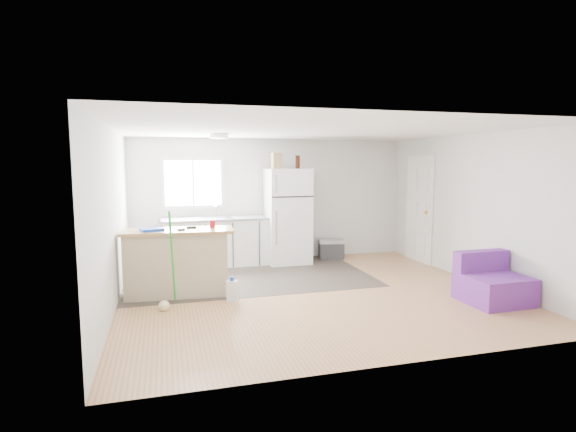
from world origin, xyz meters
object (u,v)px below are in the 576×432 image
at_px(kitchen_cabinets, 217,241).
at_px(cleaner_jug, 232,291).
at_px(refrigerator, 287,216).
at_px(bottle_left, 297,162).
at_px(cooler, 331,249).
at_px(purple_seat, 492,284).
at_px(cardboard_box, 277,161).
at_px(red_cup, 213,224).
at_px(blue_tray, 152,230).
at_px(mop, 166,293).
at_px(bottle_right, 298,162).
at_px(peninsula, 177,262).

height_order(kitchen_cabinets, cleaner_jug, kitchen_cabinets).
distance_m(refrigerator, bottle_left, 1.05).
xyz_separation_m(cooler, purple_seat, (1.14, -3.27, 0.05)).
relative_size(kitchen_cabinets, cardboard_box, 6.87).
height_order(red_cup, bottle_left, bottle_left).
bearing_deg(cardboard_box, kitchen_cabinets, 174.32).
bearing_deg(blue_tray, mop, -74.11).
bearing_deg(bottle_right, cooler, 7.03).
relative_size(refrigerator, cooler, 3.25).
height_order(refrigerator, cardboard_box, cardboard_box).
xyz_separation_m(cooler, red_cup, (-2.55, -1.72, 0.84)).
relative_size(red_cup, blue_tray, 0.40).
bearing_deg(kitchen_cabinets, refrigerator, -5.29).
height_order(peninsula, mop, mop).
xyz_separation_m(cooler, cleaner_jug, (-2.35, -2.28, -0.04)).
height_order(cleaner_jug, bottle_left, bottle_left).
bearing_deg(mop, kitchen_cabinets, 77.11).
distance_m(refrigerator, red_cup, 2.29).
height_order(refrigerator, bottle_right, bottle_right).
bearing_deg(cardboard_box, purple_seat, -53.71).
bearing_deg(cardboard_box, bottle_left, -4.38).
distance_m(refrigerator, cooler, 1.19).
bearing_deg(mop, red_cup, 53.68).
bearing_deg(bottle_left, kitchen_cabinets, 174.65).
distance_m(cleaner_jug, bottle_right, 3.26).
bearing_deg(purple_seat, refrigerator, 122.18).
bearing_deg(cardboard_box, cooler, 6.37).
xyz_separation_m(refrigerator, cleaner_jug, (-1.41, -2.19, -0.76)).
xyz_separation_m(refrigerator, cooler, (0.95, 0.10, -0.71)).
xyz_separation_m(peninsula, bottle_left, (2.31, 1.62, 1.45)).
height_order(purple_seat, cleaner_jug, purple_seat).
xyz_separation_m(cleaner_jug, bottle_right, (1.62, 2.19, 1.79)).
distance_m(red_cup, cardboard_box, 2.31).
distance_m(cleaner_jug, blue_tray, 1.43).
relative_size(kitchen_cabinets, refrigerator, 1.13).
height_order(refrigerator, red_cup, refrigerator).
height_order(cleaner_jug, blue_tray, blue_tray).
bearing_deg(peninsula, cardboard_box, 44.98).
relative_size(cooler, cleaner_jug, 1.60).
height_order(purple_seat, blue_tray, blue_tray).
bearing_deg(blue_tray, peninsula, 6.96).
relative_size(mop, blue_tray, 4.43).
distance_m(peninsula, purple_seat, 4.49).
relative_size(peninsula, mop, 1.22).
height_order(kitchen_cabinets, bottle_left, bottle_left).
relative_size(cooler, purple_seat, 0.67).
relative_size(cooler, red_cup, 4.67).
relative_size(refrigerator, cleaner_jug, 5.21).
xyz_separation_m(mop, bottle_left, (2.47, 2.26, 1.71)).
height_order(cooler, bottle_right, bottle_right).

